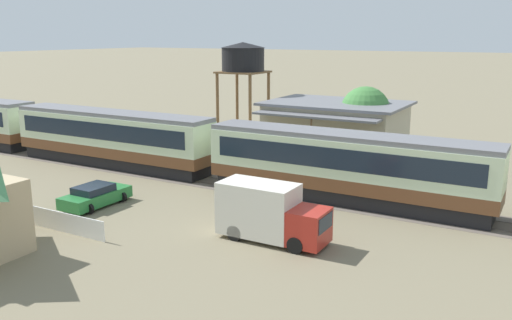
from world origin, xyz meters
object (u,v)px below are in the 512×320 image
object	(u,v)px
parked_car_green	(95,196)
yard_tree_0	(365,111)
station_building	(336,130)
passenger_train	(350,165)
water_tower	(243,60)
delivery_truck_red	(269,213)

from	to	relation	value
parked_car_green	yard_tree_0	xyz separation A→B (m)	(9.71, 19.79, 3.25)
station_building	yard_tree_0	size ratio (longest dim) A/B	1.88
passenger_train	parked_car_green	distance (m)	15.16
water_tower	station_building	bearing A→B (deg)	-11.65
station_building	water_tower	world-z (taller)	water_tower
parked_car_green	delivery_truck_red	world-z (taller)	delivery_truck_red
yard_tree_0	parked_car_green	bearing A→B (deg)	-116.13
parked_car_green	yard_tree_0	bearing A→B (deg)	-25.57
station_building	delivery_truck_red	distance (m)	19.26
parked_car_green	delivery_truck_red	bearing A→B (deg)	-88.43
passenger_train	water_tower	size ratio (longest dim) A/B	10.11
passenger_train	parked_car_green	xyz separation A→B (m)	(-12.77, -7.99, -1.72)
station_building	delivery_truck_red	bearing A→B (deg)	-78.29
parked_car_green	water_tower	bearing A→B (deg)	7.03
passenger_train	delivery_truck_red	bearing A→B (deg)	-99.51
station_building	delivery_truck_red	size ratio (longest dim) A/B	2.01
passenger_train	parked_car_green	bearing A→B (deg)	-147.98
station_building	parked_car_green	world-z (taller)	station_building
station_building	parked_car_green	size ratio (longest dim) A/B	2.59
station_building	yard_tree_0	xyz separation A→B (m)	(2.14, 0.76, 1.55)
station_building	water_tower	distance (m)	11.47
delivery_truck_red	station_building	bearing A→B (deg)	101.71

